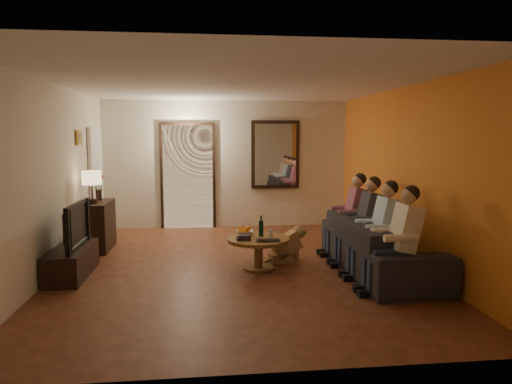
{
  "coord_description": "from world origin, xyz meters",
  "views": [
    {
      "loc": [
        -0.45,
        -6.39,
        1.87
      ],
      "look_at": [
        0.3,
        0.3,
        1.05
      ],
      "focal_mm": 32.0,
      "sensor_mm": 36.0,
      "label": 1
    }
  ],
  "objects": [
    {
      "name": "tv_stand",
      "position": [
        -2.25,
        -0.19,
        0.2
      ],
      "size": [
        0.45,
        1.17,
        0.39
      ],
      "primitive_type": "cube",
      "color": "black",
      "rests_on": "floor"
    },
    {
      "name": "wine_bottle",
      "position": [
        0.34,
        -0.03,
        0.6
      ],
      "size": [
        0.07,
        0.07,
        0.31
      ],
      "primitive_type": null,
      "color": "black",
      "rests_on": "coffee_table"
    },
    {
      "name": "book_stack",
      "position": [
        0.07,
        -0.23,
        0.48
      ],
      "size": [
        0.2,
        0.15,
        0.07
      ],
      "primitive_type": null,
      "color": "black",
      "rests_on": "coffee_table"
    },
    {
      "name": "ceiling",
      "position": [
        0.0,
        0.0,
        2.6
      ],
      "size": [
        5.0,
        6.0,
        0.01
      ],
      "primitive_type": "cube",
      "color": "white",
      "rests_on": "back_wall"
    },
    {
      "name": "fridge_glimpse",
      "position": [
        -0.55,
        2.98,
        0.9
      ],
      "size": [
        0.45,
        0.03,
        1.7
      ],
      "primitive_type": "cube",
      "color": "silver",
      "rests_on": "floor"
    },
    {
      "name": "oranges",
      "position": [
        0.11,
        0.09,
        0.55
      ],
      "size": [
        0.2,
        0.2,
        0.08
      ],
      "primitive_type": null,
      "color": "orange",
      "rests_on": "bowl"
    },
    {
      "name": "white_door",
      "position": [
        -2.46,
        2.3,
        1.02
      ],
      "size": [
        0.06,
        0.85,
        2.04
      ],
      "primitive_type": "cube",
      "color": "white",
      "rests_on": "floor"
    },
    {
      "name": "front_wall",
      "position": [
        0.0,
        -3.0,
        1.3
      ],
      "size": [
        5.0,
        0.02,
        2.6
      ],
      "primitive_type": "cube",
      "color": "beige",
      "rests_on": "floor"
    },
    {
      "name": "tv",
      "position": [
        -2.25,
        -0.19,
        0.7
      ],
      "size": [
        1.07,
        0.14,
        0.61
      ],
      "primitive_type": "imported",
      "rotation": [
        0.0,
        0.0,
        1.57
      ],
      "color": "black",
      "rests_on": "tv_stand"
    },
    {
      "name": "back_wall",
      "position": [
        0.0,
        3.0,
        1.3
      ],
      "size": [
        5.0,
        0.02,
        2.6
      ],
      "primitive_type": "cube",
      "color": "beige",
      "rests_on": "floor"
    },
    {
      "name": "dog",
      "position": [
        0.74,
        0.18,
        0.28
      ],
      "size": [
        0.6,
        0.38,
        0.56
      ],
      "primitive_type": null,
      "rotation": [
        0.0,
        0.0,
        0.27
      ],
      "color": "#9B6547",
      "rests_on": "floor"
    },
    {
      "name": "left_wall",
      "position": [
        -2.5,
        0.0,
        1.3
      ],
      "size": [
        0.02,
        6.0,
        2.6
      ],
      "primitive_type": "cube",
      "color": "beige",
      "rests_on": "floor"
    },
    {
      "name": "person_c",
      "position": [
        1.84,
        -0.12,
        0.6
      ],
      "size": [
        0.6,
        0.4,
        1.2
      ],
      "primitive_type": null,
      "color": "tan",
      "rests_on": "sofa"
    },
    {
      "name": "framed_art",
      "position": [
        -2.47,
        1.3,
        1.85
      ],
      "size": [
        0.03,
        0.28,
        0.24
      ],
      "primitive_type": "cube",
      "color": "#B28C33",
      "rests_on": "left_wall"
    },
    {
      "name": "right_wall",
      "position": [
        2.5,
        0.0,
        1.3
      ],
      "size": [
        0.02,
        6.0,
        2.6
      ],
      "primitive_type": "cube",
      "color": "beige",
      "rests_on": "floor"
    },
    {
      "name": "kitchen_doorway",
      "position": [
        -0.8,
        2.98,
        1.05
      ],
      "size": [
        1.0,
        0.06,
        2.1
      ],
      "primitive_type": "cube",
      "color": "#FFE0A5",
      "rests_on": "floor"
    },
    {
      "name": "person_a",
      "position": [
        1.84,
        -1.32,
        0.6
      ],
      "size": [
        0.6,
        0.4,
        1.2
      ],
      "primitive_type": null,
      "color": "tan",
      "rests_on": "sofa"
    },
    {
      "name": "orange_accent",
      "position": [
        2.49,
        0.0,
        1.3
      ],
      "size": [
        0.01,
        6.0,
        2.6
      ],
      "primitive_type": "cube",
      "color": "orange",
      "rests_on": "right_wall"
    },
    {
      "name": "wine_glass",
      "position": [
        0.47,
        -0.08,
        0.5
      ],
      "size": [
        0.06,
        0.06,
        0.1
      ],
      "primitive_type": "cylinder",
      "color": "silver",
      "rests_on": "coffee_table"
    },
    {
      "name": "mirror_frame",
      "position": [
        1.0,
        2.96,
        1.5
      ],
      "size": [
        1.0,
        0.05,
        1.4
      ],
      "primitive_type": "cube",
      "color": "black",
      "rests_on": "back_wall"
    },
    {
      "name": "door_trim",
      "position": [
        -0.8,
        2.97,
        1.05
      ],
      "size": [
        1.12,
        0.04,
        2.22
      ],
      "primitive_type": "cube",
      "color": "black",
      "rests_on": "floor"
    },
    {
      "name": "person_d",
      "position": [
        1.84,
        0.48,
        0.6
      ],
      "size": [
        0.6,
        0.4,
        1.2
      ],
      "primitive_type": null,
      "color": "tan",
      "rests_on": "sofa"
    },
    {
      "name": "floor",
      "position": [
        0.0,
        0.0,
        0.0
      ],
      "size": [
        5.0,
        6.0,
        0.01
      ],
      "primitive_type": "cube",
      "color": "#472313",
      "rests_on": "ground"
    },
    {
      "name": "sofa",
      "position": [
        1.94,
        -0.42,
        0.37
      ],
      "size": [
        2.52,
        0.99,
        0.74
      ],
      "primitive_type": "imported",
      "rotation": [
        0.0,
        0.0,
        1.57
      ],
      "color": "black",
      "rests_on": "floor"
    },
    {
      "name": "person_b",
      "position": [
        1.84,
        -0.72,
        0.6
      ],
      "size": [
        0.6,
        0.4,
        1.2
      ],
      "primitive_type": null,
      "color": "tan",
      "rests_on": "sofa"
    },
    {
      "name": "dresser",
      "position": [
        -2.25,
        1.3,
        0.4
      ],
      "size": [
        0.45,
        0.9,
        0.8
      ],
      "primitive_type": "cube",
      "color": "black",
      "rests_on": "floor"
    },
    {
      "name": "coffee_table",
      "position": [
        0.29,
        -0.13,
        0.23
      ],
      "size": [
        1.03,
        1.03,
        0.45
      ],
      "primitive_type": "cylinder",
      "rotation": [
        0.0,
        0.0,
        -0.18
      ],
      "color": "brown",
      "rests_on": "floor"
    },
    {
      "name": "table_lamp",
      "position": [
        -2.25,
        1.08,
        1.07
      ],
      "size": [
        0.3,
        0.3,
        0.54
      ],
      "primitive_type": null,
      "color": "beige",
      "rests_on": "dresser"
    },
    {
      "name": "bowl",
      "position": [
        0.11,
        0.09,
        0.48
      ],
      "size": [
        0.26,
        0.26,
        0.06
      ],
      "primitive_type": "imported",
      "color": "white",
      "rests_on": "coffee_table"
    },
    {
      "name": "art_canvas",
      "position": [
        -2.46,
        1.3,
        1.85
      ],
      "size": [
        0.01,
        0.22,
        0.18
      ],
      "primitive_type": "cube",
      "color": "brown",
      "rests_on": "left_wall"
    },
    {
      "name": "flower_vase",
      "position": [
        -2.25,
        1.52,
        1.02
      ],
      "size": [
        0.14,
        0.14,
        0.44
      ],
      "primitive_type": null,
      "color": "red",
      "rests_on": "dresser"
    },
    {
      "name": "mirror_glass",
      "position": [
        1.0,
        2.93,
        1.5
      ],
      "size": [
        0.86,
        0.02,
        1.26
      ],
      "primitive_type": "cube",
      "color": "white",
      "rests_on": "back_wall"
    },
    {
      "name": "laptop",
      "position": [
        0.39,
        -0.41,
        0.46
      ],
      "size": [
        0.34,
        0.23,
        0.03
      ],
      "primitive_type": "imported",
      "rotation": [
        0.0,
        0.0,
        -0.04
      ],
      "color": "black",
      "rests_on": "coffee_table"
    }
  ]
}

